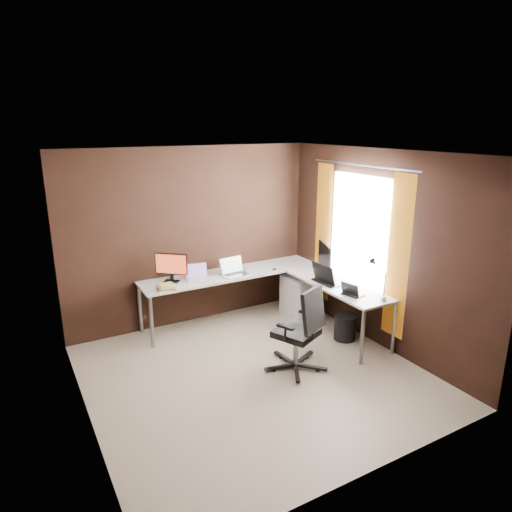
% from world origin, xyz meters
% --- Properties ---
extents(room, '(3.60, 3.60, 2.50)m').
position_xyz_m(room, '(0.34, 0.07, 1.28)').
color(room, gray).
rests_on(room, ground).
extents(desk, '(2.65, 2.25, 0.73)m').
position_xyz_m(desk, '(0.84, 1.04, 0.68)').
color(desk, white).
rests_on(desk, ground).
extents(drawer_pedestal, '(0.42, 0.50, 0.60)m').
position_xyz_m(drawer_pedestal, '(1.43, 1.15, 0.30)').
color(drawer_pedestal, white).
rests_on(drawer_pedestal, ground).
extents(monitor_left, '(0.36, 0.31, 0.39)m').
position_xyz_m(monitor_left, '(-0.40, 1.56, 0.95)').
color(monitor_left, black).
rests_on(monitor_left, desk).
extents(monitor_right, '(0.23, 0.51, 0.44)m').
position_xyz_m(monitor_right, '(1.58, 0.80, 0.98)').
color(monitor_right, black).
rests_on(monitor_right, desk).
extents(laptop_white, '(0.33, 0.27, 0.20)m').
position_xyz_m(laptop_white, '(-0.06, 1.50, 0.77)').
color(laptop_white, white).
rests_on(laptop_white, desk).
extents(laptop_silver, '(0.38, 0.29, 0.24)m').
position_xyz_m(laptop_silver, '(0.46, 1.42, 0.78)').
color(laptop_silver, silver).
rests_on(laptop_silver, desk).
extents(laptop_black_big, '(0.31, 0.43, 0.28)m').
position_xyz_m(laptop_black_big, '(1.39, 0.49, 0.79)').
color(laptop_black_big, black).
rests_on(laptop_black_big, desk).
extents(laptop_black_small, '(0.23, 0.29, 0.17)m').
position_xyz_m(laptop_black_small, '(1.37, -0.03, 0.77)').
color(laptop_black_small, black).
rests_on(laptop_black_small, desk).
extents(book_stack, '(0.25, 0.21, 0.07)m').
position_xyz_m(book_stack, '(-0.57, 1.30, 0.76)').
color(book_stack, '#9C8854').
rests_on(book_stack, desk).
extents(mouse_left, '(0.09, 0.06, 0.03)m').
position_xyz_m(mouse_left, '(-0.55, 1.30, 0.75)').
color(mouse_left, black).
rests_on(mouse_left, desk).
extents(mouse_corner, '(0.09, 0.07, 0.03)m').
position_xyz_m(mouse_corner, '(1.07, 1.30, 0.74)').
color(mouse_corner, black).
rests_on(mouse_corner, desk).
extents(desk_lamp, '(0.18, 0.21, 0.52)m').
position_xyz_m(desk_lamp, '(1.53, -0.29, 1.06)').
color(desk_lamp, slate).
rests_on(desk_lamp, desk).
extents(office_chair, '(0.59, 0.62, 1.03)m').
position_xyz_m(office_chair, '(0.52, -0.13, 0.30)').
color(office_chair, black).
rests_on(office_chair, ground).
extents(wastebasket, '(0.35, 0.35, 0.33)m').
position_xyz_m(wastebasket, '(1.50, 0.20, 0.17)').
color(wastebasket, black).
rests_on(wastebasket, ground).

